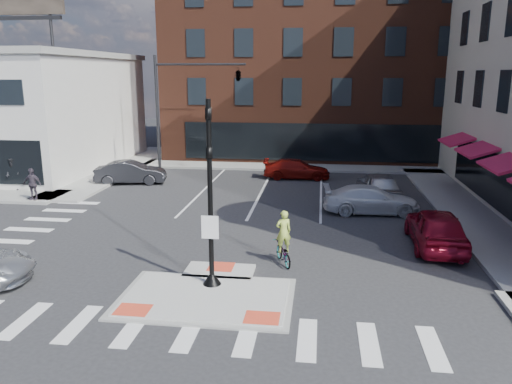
# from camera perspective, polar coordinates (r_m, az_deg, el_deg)

# --- Properties ---
(ground) EXTENTS (120.00, 120.00, 0.00)m
(ground) POSITION_cam_1_polar(r_m,az_deg,el_deg) (16.38, -5.34, -11.36)
(ground) COLOR #28282B
(ground) RESTS_ON ground
(refuge_island) EXTENTS (5.40, 4.65, 0.13)m
(refuge_island) POSITION_cam_1_polar(r_m,az_deg,el_deg) (16.13, -5.55, -11.57)
(refuge_island) COLOR gray
(refuge_island) RESTS_ON ground
(sidewalk_nw) EXTENTS (23.50, 20.50, 0.15)m
(sidewalk_nw) POSITION_cam_1_polar(r_m,az_deg,el_deg) (36.58, -26.18, 1.37)
(sidewalk_nw) COLOR gray
(sidewalk_nw) RESTS_ON ground
(sidewalk_e) EXTENTS (3.00, 24.00, 0.15)m
(sidewalk_e) POSITION_cam_1_polar(r_m,az_deg,el_deg) (26.46, 23.43, -2.54)
(sidewalk_e) COLOR gray
(sidewalk_e) RESTS_ON ground
(sidewalk_n) EXTENTS (26.00, 3.00, 0.15)m
(sidewalk_n) POSITION_cam_1_polar(r_m,az_deg,el_deg) (37.11, 6.71, 2.83)
(sidewalk_n) COLOR gray
(sidewalk_n) RESTS_ON ground
(building_n) EXTENTS (24.40, 18.40, 15.50)m
(building_n) POSITION_cam_1_polar(r_m,az_deg,el_deg) (46.48, 7.18, 14.51)
(building_n) COLOR #502619
(building_n) RESTS_ON ground
(building_far_left) EXTENTS (10.00, 12.00, 10.00)m
(building_far_left) POSITION_cam_1_polar(r_m,az_deg,el_deg) (66.92, 1.12, 11.86)
(building_far_left) COLOR slate
(building_far_left) RESTS_ON ground
(building_far_right) EXTENTS (12.00, 12.00, 12.00)m
(building_far_right) POSITION_cam_1_polar(r_m,az_deg,el_deg) (68.71, 12.42, 12.43)
(building_far_right) COLOR brown
(building_far_right) RESTS_ON ground
(signal_pole) EXTENTS (0.60, 0.60, 5.98)m
(signal_pole) POSITION_cam_1_polar(r_m,az_deg,el_deg) (15.91, -5.21, -3.04)
(signal_pole) COLOR black
(signal_pole) RESTS_ON refuge_island
(mast_arm_signal) EXTENTS (6.10, 2.24, 8.00)m
(mast_arm_signal) POSITION_cam_1_polar(r_m,az_deg,el_deg) (33.21, -4.61, 12.29)
(mast_arm_signal) COLOR black
(mast_arm_signal) RESTS_ON ground
(red_sedan) EXTENTS (2.02, 4.81, 1.63)m
(red_sedan) POSITION_cam_1_polar(r_m,az_deg,el_deg) (21.27, 19.87, -3.88)
(red_sedan) COLOR maroon
(red_sedan) RESTS_ON ground
(white_pickup) EXTENTS (4.86, 2.26, 1.38)m
(white_pickup) POSITION_cam_1_polar(r_m,az_deg,el_deg) (25.60, 13.02, -0.85)
(white_pickup) COLOR white
(white_pickup) RESTS_ON ground
(bg_car_dark) EXTENTS (4.60, 2.37, 1.44)m
(bg_car_dark) POSITION_cam_1_polar(r_m,az_deg,el_deg) (32.59, -14.12, 2.19)
(bg_car_dark) COLOR black
(bg_car_dark) RESTS_ON ground
(bg_car_silver) EXTENTS (2.39, 4.84, 1.59)m
(bg_car_silver) POSITION_cam_1_polar(r_m,az_deg,el_deg) (28.32, 13.81, 0.70)
(bg_car_silver) COLOR #B2B3B9
(bg_car_silver) RESTS_ON ground
(bg_car_red) EXTENTS (4.45, 1.95, 1.27)m
(bg_car_red) POSITION_cam_1_polar(r_m,az_deg,el_deg) (33.27, 4.67, 2.63)
(bg_car_red) COLOR maroon
(bg_car_red) RESTS_ON ground
(cyclist) EXTENTS (1.09, 1.66, 2.03)m
(cyclist) POSITION_cam_1_polar(r_m,az_deg,el_deg) (18.39, 3.14, -6.18)
(cyclist) COLOR #3F3F44
(cyclist) RESTS_ON ground
(pedestrian_a) EXTENTS (1.12, 0.99, 1.91)m
(pedestrian_a) POSITION_cam_1_polar(r_m,az_deg,el_deg) (32.41, -26.00, 1.86)
(pedestrian_a) COLOR black
(pedestrian_a) RESTS_ON sidewalk_nw
(pedestrian_b) EXTENTS (1.04, 0.47, 1.74)m
(pedestrian_b) POSITION_cam_1_polar(r_m,az_deg,el_deg) (29.50, -24.21, 0.84)
(pedestrian_b) COLOR #3A333E
(pedestrian_b) RESTS_ON sidewalk_nw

